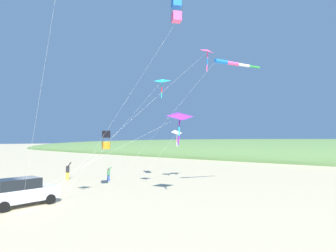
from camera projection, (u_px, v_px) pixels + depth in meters
ground_plane at (33, 192)px, 23.23m from camera, size 600.00×600.00×0.00m
dune_ridge_grassy at (262, 158)px, 66.19m from camera, size 28.00×240.00×9.27m
parked_car at (21, 192)px, 18.28m from camera, size 4.35×2.18×1.85m
cooler_box at (51, 195)px, 20.93m from camera, size 0.62×0.42×0.42m
person_adult_flyer at (68, 170)px, 30.39m from camera, size 0.69×0.67×1.92m
person_child_green_jacket at (109, 173)px, 29.24m from camera, size 0.50×0.41×1.51m
kite_box_magenta_far_left at (176, 10)px, 24.55m from camera, size 7.03×7.16×17.08m
kite_delta_purple_drifting at (180, 116)px, 21.23m from camera, size 9.70×9.13×6.67m
kite_delta_orange_high_right at (177, 133)px, 30.89m from camera, size 4.86×2.48×5.55m
kite_box_green_low_center at (106, 140)px, 25.13m from camera, size 9.67×4.32×5.24m
kite_delta_checkered_midright at (162, 81)px, 23.45m from camera, size 5.70×6.93×9.74m
kite_windsock_long_streamer_left at (231, 63)px, 23.35m from camera, size 6.92×11.90×11.15m
kite_delta_rainbow_low_near at (207, 52)px, 25.53m from camera, size 13.42×6.85×12.97m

